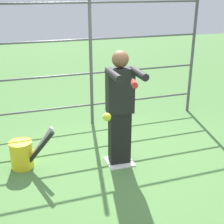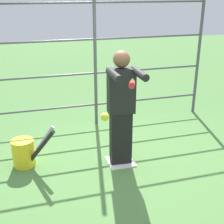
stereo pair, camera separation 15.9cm
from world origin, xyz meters
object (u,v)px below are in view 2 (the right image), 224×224
softball_in_flight (105,117)px  bat_bucket (25,152)px  batter (121,106)px  baseball_bat_swinging (132,83)px

softball_in_flight → bat_bucket: bearing=-52.2°
batter → bat_bucket: bearing=-13.3°
batter → baseball_bat_swinging: bearing=79.4°
batter → softball_in_flight: bearing=61.1°
batter → bat_bucket: size_ratio=2.46×
batter → softball_in_flight: 1.02m
batter → bat_bucket: batter is taller
baseball_bat_swinging → softball_in_flight: baseball_bat_swinging is taller
batter → bat_bucket: 1.62m
baseball_bat_swinging → softball_in_flight: (0.31, -0.02, -0.37)m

